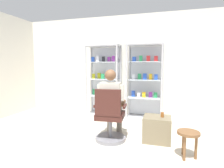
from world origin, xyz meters
TOP-DOWN VIEW (x-y plane):
  - back_wall at (0.00, 3.00)m, footprint 6.00×0.10m
  - display_cabinet_left at (-0.55, 2.76)m, footprint 0.90×0.45m
  - display_cabinet_right at (0.55, 2.76)m, footprint 0.90×0.45m
  - office_chair at (0.12, 1.10)m, footprint 0.58×0.56m
  - seated_shopkeeper at (0.11, 1.26)m, footprint 0.51×0.59m
  - storage_crate at (0.93, 1.35)m, footprint 0.48×0.44m
  - tea_glass at (1.02, 1.35)m, footprint 0.06×0.06m
  - wooden_stool at (1.40, 0.84)m, footprint 0.32×0.32m

SIDE VIEW (x-z plane):
  - storage_crate at x=0.93m, z-range 0.00..0.44m
  - wooden_stool at x=1.40m, z-range 0.12..0.52m
  - office_chair at x=0.12m, z-range -0.09..0.87m
  - tea_glass at x=1.02m, z-range 0.44..0.53m
  - seated_shopkeeper at x=0.11m, z-range 0.07..1.36m
  - display_cabinet_right at x=0.55m, z-range 0.01..1.91m
  - display_cabinet_left at x=-0.55m, z-range 0.01..1.91m
  - back_wall at x=0.00m, z-range 0.00..2.70m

